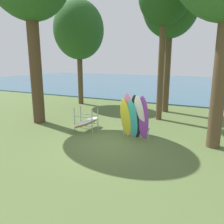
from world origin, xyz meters
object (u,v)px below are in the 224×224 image
Objects in this scene: tree_far_left_back at (79,30)px; leaning_board_pile at (134,118)px; tree_far_right_back at (171,6)px; board_storage_rack at (86,122)px.

leaning_board_pile is at bearing -41.37° from tree_far_left_back.
tree_far_right_back is at bearing 90.33° from leaning_board_pile.
tree_far_right_back is 9.10m from leaning_board_pile.
tree_far_right_back reaches higher than board_storage_rack.
board_storage_rack is at bearing 176.91° from leaning_board_pile.
tree_far_right_back reaches higher than leaning_board_pile.
leaning_board_pile is 1.07× the size of board_storage_rack.
leaning_board_pile is at bearing -3.09° from board_storage_rack.
tree_far_left_back is 11.10m from leaning_board_pile.
tree_far_left_back is at bearing 138.63° from leaning_board_pile.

